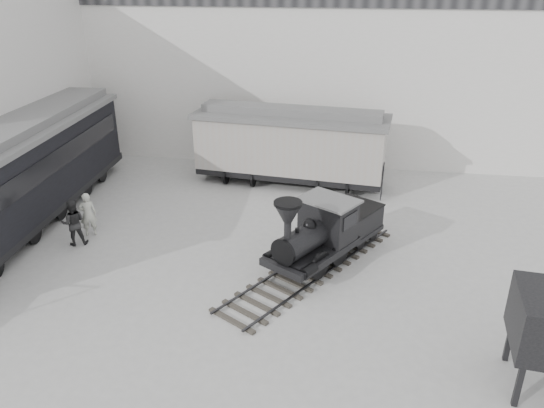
% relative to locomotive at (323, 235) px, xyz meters
% --- Properties ---
extents(ground, '(90.00, 90.00, 0.00)m').
position_rel_locomotive_xyz_m(ground, '(-2.28, -3.63, -1.10)').
color(ground, '#9E9E9B').
extents(north_wall, '(34.00, 2.51, 11.00)m').
position_rel_locomotive_xyz_m(north_wall, '(-2.28, 11.35, 4.45)').
color(north_wall, silver).
rests_on(north_wall, ground).
extents(locomotive, '(5.99, 8.17, 2.99)m').
position_rel_locomotive_xyz_m(locomotive, '(0.00, 0.00, 0.00)').
color(locomotive, black).
rests_on(locomotive, ground).
extents(boxcar, '(9.51, 3.87, 3.79)m').
position_rel_locomotive_xyz_m(boxcar, '(-2.09, 7.53, 0.88)').
color(boxcar, black).
rests_on(boxcar, ground).
extents(passenger_coach, '(3.76, 14.96, 3.97)m').
position_rel_locomotive_xyz_m(passenger_coach, '(-12.29, 1.32, 1.09)').
color(passenger_coach, black).
rests_on(passenger_coach, ground).
extents(visitor_a, '(0.79, 0.70, 1.81)m').
position_rel_locomotive_xyz_m(visitor_a, '(-9.27, 0.74, -0.20)').
color(visitor_a, beige).
rests_on(visitor_a, ground).
extents(visitor_b, '(1.10, 1.00, 1.83)m').
position_rel_locomotive_xyz_m(visitor_b, '(-9.45, -0.08, -0.19)').
color(visitor_b, '#252526').
rests_on(visitor_b, ground).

